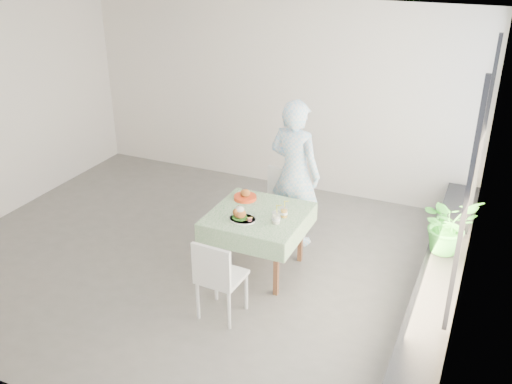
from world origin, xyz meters
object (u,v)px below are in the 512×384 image
at_px(cafe_table, 258,235).
at_px(main_dish, 241,215).
at_px(diner, 295,173).
at_px(chair_far, 272,221).
at_px(chair_near, 221,292).
at_px(potted_plant, 448,224).
at_px(juice_cup_orange, 284,212).

distance_m(cafe_table, main_dish, 0.41).
distance_m(diner, main_dish, 1.07).
height_order(chair_far, main_dish, chair_far).
distance_m(chair_far, main_dish, 1.03).
distance_m(chair_near, main_dish, 0.89).
height_order(chair_far, potted_plant, potted_plant).
xyz_separation_m(diner, juice_cup_orange, (0.17, -0.79, -0.13)).
relative_size(diner, juice_cup_orange, 7.71).
height_order(chair_near, diner, diner).
height_order(cafe_table, potted_plant, potted_plant).
xyz_separation_m(chair_far, chair_near, (0.10, -1.61, -0.01)).
bearing_deg(cafe_table, main_dish, -116.16).
bearing_deg(chair_near, juice_cup_orange, 72.94).
bearing_deg(diner, potted_plant, 178.97).
bearing_deg(cafe_table, diner, 81.51).
bearing_deg(potted_plant, chair_far, 173.61).
relative_size(cafe_table, chair_far, 1.12).
xyz_separation_m(cafe_table, juice_cup_orange, (0.30, 0.03, 0.34)).
height_order(main_dish, potted_plant, potted_plant).
distance_m(main_dish, juice_cup_orange, 0.48).
xyz_separation_m(cafe_table, diner, (0.12, 0.82, 0.47)).
relative_size(chair_far, diner, 0.50).
height_order(cafe_table, chair_near, chair_near).
bearing_deg(chair_near, potted_plant, 34.66).
distance_m(chair_far, chair_near, 1.61).
xyz_separation_m(diner, main_dish, (-0.23, -1.04, -0.13)).
bearing_deg(diner, main_dish, 87.97).
xyz_separation_m(cafe_table, potted_plant, (1.99, 0.44, 0.36)).
distance_m(chair_far, diner, 0.69).
bearing_deg(main_dish, potted_plant, 17.47).
xyz_separation_m(chair_near, juice_cup_orange, (0.30, 0.97, 0.52)).
relative_size(main_dish, juice_cup_orange, 1.26).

